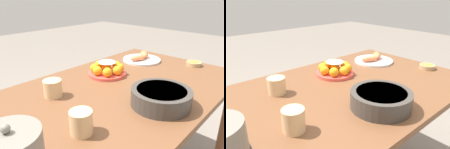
{
  "view_description": "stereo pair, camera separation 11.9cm",
  "coord_description": "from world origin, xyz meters",
  "views": [
    {
      "loc": [
        0.77,
        0.66,
        1.24
      ],
      "look_at": [
        -0.06,
        -0.09,
        0.81
      ],
      "focal_mm": 35.0,
      "sensor_mm": 36.0,
      "label": 1
    },
    {
      "loc": [
        0.68,
        0.74,
        1.24
      ],
      "look_at": [
        -0.06,
        -0.09,
        0.81
      ],
      "focal_mm": 35.0,
      "sensor_mm": 36.0,
      "label": 2
    }
  ],
  "objects": [
    {
      "name": "cake_plate",
      "position": [
        -0.11,
        -0.18,
        0.81
      ],
      "size": [
        0.22,
        0.22,
        0.09
      ],
      "color": "#E04C42",
      "rests_on": "dining_table"
    },
    {
      "name": "serving_bowl",
      "position": [
        0.0,
        0.25,
        0.81
      ],
      "size": [
        0.26,
        0.26,
        0.08
      ],
      "color": "#3D3833",
      "rests_on": "dining_table"
    },
    {
      "name": "cup_far",
      "position": [
        0.36,
        0.15,
        0.82
      ],
      "size": [
        0.08,
        0.08,
        0.09
      ],
      "color": "#DBB27F",
      "rests_on": "dining_table"
    },
    {
      "name": "dining_table",
      "position": [
        0.0,
        0.0,
        0.67
      ],
      "size": [
        1.44,
        0.86,
        0.77
      ],
      "color": "brown",
      "rests_on": "ground_plane"
    },
    {
      "name": "seafood_platter",
      "position": [
        -0.48,
        -0.19,
        0.79
      ],
      "size": [
        0.27,
        0.27,
        0.06
      ],
      "color": "silver",
      "rests_on": "dining_table"
    },
    {
      "name": "sauce_bowl",
      "position": [
        -0.62,
        0.13,
        0.79
      ],
      "size": [
        0.1,
        0.1,
        0.03
      ],
      "color": "tan",
      "rests_on": "dining_table"
    },
    {
      "name": "cup_near",
      "position": [
        0.27,
        -0.17,
        0.81
      ],
      "size": [
        0.09,
        0.09,
        0.08
      ],
      "color": "#DBB27F",
      "rests_on": "dining_table"
    }
  ]
}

